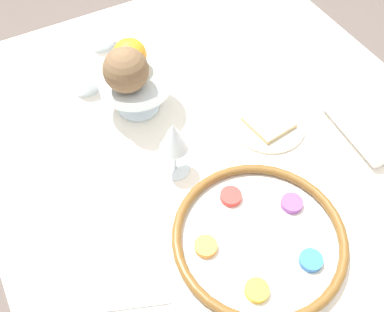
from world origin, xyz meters
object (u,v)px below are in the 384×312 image
(seder_plate, at_px, (259,238))
(cup_mid, at_px, (84,79))
(cup_near, at_px, (100,36))
(bread_plate, at_px, (269,124))
(coconut, at_px, (126,70))
(wine_glass, at_px, (174,139))
(fruit_stand, at_px, (136,83))
(orange_fruit, at_px, (130,55))
(napkin_roll, at_px, (355,130))

(seder_plate, height_order, cup_mid, cup_mid)
(cup_near, bearing_deg, bread_plate, -153.10)
(seder_plate, distance_m, cup_mid, 0.60)
(coconut, height_order, cup_near, coconut)
(wine_glass, height_order, fruit_stand, wine_glass)
(coconut, distance_m, cup_near, 0.33)
(fruit_stand, height_order, coconut, coconut)
(fruit_stand, height_order, orange_fruit, orange_fruit)
(wine_glass, relative_size, orange_fruit, 1.95)
(orange_fruit, relative_size, cup_mid, 1.06)
(seder_plate, relative_size, cup_mid, 4.73)
(fruit_stand, bearing_deg, cup_mid, 35.35)
(fruit_stand, xyz_separation_m, cup_near, (0.27, -0.01, -0.05))
(orange_fruit, xyz_separation_m, coconut, (-0.05, 0.03, 0.01))
(orange_fruit, bearing_deg, bread_plate, -133.54)
(cup_near, bearing_deg, wine_glass, 178.38)
(cup_near, bearing_deg, orange_fruit, 179.36)
(fruit_stand, bearing_deg, orange_fruit, -9.90)
(cup_mid, bearing_deg, coconut, -157.89)
(cup_near, bearing_deg, coconut, 173.36)
(wine_glass, height_order, orange_fruit, orange_fruit)
(fruit_stand, bearing_deg, coconut, 135.24)
(fruit_stand, relative_size, coconut, 1.72)
(cup_near, xyz_separation_m, cup_mid, (-0.14, 0.10, 0.00))
(cup_mid, bearing_deg, seder_plate, -165.49)
(seder_plate, xyz_separation_m, bread_plate, (0.24, -0.19, -0.01))
(napkin_roll, bearing_deg, wine_glass, 74.16)
(fruit_stand, height_order, cup_near, fruit_stand)
(seder_plate, height_order, cup_near, cup_near)
(fruit_stand, relative_size, cup_near, 2.37)
(cup_mid, bearing_deg, fruit_stand, -144.65)
(coconut, bearing_deg, napkin_roll, -124.86)
(bread_plate, height_order, napkin_roll, napkin_roll)
(orange_fruit, xyz_separation_m, bread_plate, (-0.23, -0.24, -0.14))
(fruit_stand, bearing_deg, seder_plate, -172.53)
(napkin_roll, bearing_deg, orange_fruit, 48.41)
(orange_fruit, bearing_deg, napkin_roll, -131.59)
(cup_near, bearing_deg, fruit_stand, 178.45)
(orange_fruit, relative_size, coconut, 0.77)
(orange_fruit, bearing_deg, seder_plate, -173.49)
(orange_fruit, height_order, napkin_roll, orange_fruit)
(coconut, distance_m, cup_mid, 0.21)
(seder_plate, height_order, coconut, coconut)
(orange_fruit, bearing_deg, fruit_stand, 170.10)
(seder_plate, bearing_deg, wine_glass, 15.36)
(coconut, relative_size, cup_near, 1.38)
(coconut, distance_m, napkin_roll, 0.54)
(coconut, height_order, napkin_roll, coconut)
(seder_plate, xyz_separation_m, napkin_roll, (0.12, -0.35, 0.01))
(seder_plate, distance_m, coconut, 0.45)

